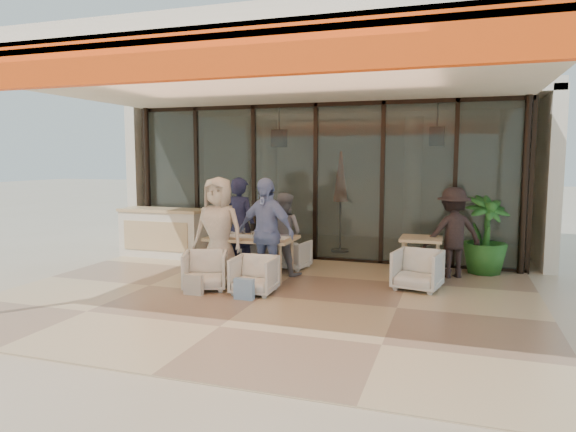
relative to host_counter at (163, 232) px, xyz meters
The scene contains 21 objects.
ground 3.93m from the host_counter, 36.07° to the right, with size 70.00×70.00×0.00m, color #C6B293.
terrace_floor 3.93m from the host_counter, 36.07° to the right, with size 8.00×6.00×0.01m, color tan.
terrace_structure 4.89m from the host_counter, 39.08° to the right, with size 8.00×6.00×3.40m.
glass_storefront 3.40m from the host_counter, 12.61° to the left, with size 8.08×0.10×3.20m.
interior_block 4.69m from the host_counter, 43.70° to the left, with size 9.05×3.62×3.52m.
host_counter is the anchor object (origin of this frame).
dining_table 2.82m from the host_counter, 25.72° to the right, with size 1.50×0.90×0.93m.
chair_far_left 2.15m from the host_counter, ahead, with size 0.59×0.55×0.61m, color silver.
chair_far_right 2.98m from the host_counter, ahead, with size 0.60×0.56×0.62m, color silver.
chair_near_left 3.04m from the host_counter, 45.76° to the right, with size 0.67×0.63×0.69m, color silver.
chair_near_right 3.68m from the host_counter, 36.33° to the right, with size 0.64×0.60×0.66m, color silver.
diner_navy 2.28m from the host_counter, 20.11° to the right, with size 0.64×0.42×1.75m, color #181935.
diner_grey 3.07m from the host_counter, 14.69° to the right, with size 0.73×0.57×1.49m, color slate.
diner_cream 2.73m from the host_counter, 38.35° to the right, with size 0.88×0.57×1.79m, color beige.
diner_periwinkle 3.42m from the host_counter, 29.53° to the right, with size 1.05×0.44×1.79m, color #758BC4.
tote_bag_cream 3.35m from the host_counter, 50.56° to the right, with size 0.30×0.10×0.34m, color silver.
tote_bag_blue 3.94m from the host_counter, 41.04° to the right, with size 0.30×0.10×0.34m, color #99BFD8.
side_table 5.35m from the host_counter, ahead, with size 0.70×0.70×0.74m.
side_chair 5.46m from the host_counter, 12.01° to the right, with size 0.70×0.66×0.72m, color silver.
standing_woman 5.86m from the host_counter, ahead, with size 1.04×0.60×1.60m, color black.
potted_palm 6.42m from the host_counter, ahead, with size 0.80×0.80×1.43m, color #1E5919.
Camera 1 is at (2.74, -7.09, 2.11)m, focal length 32.00 mm.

